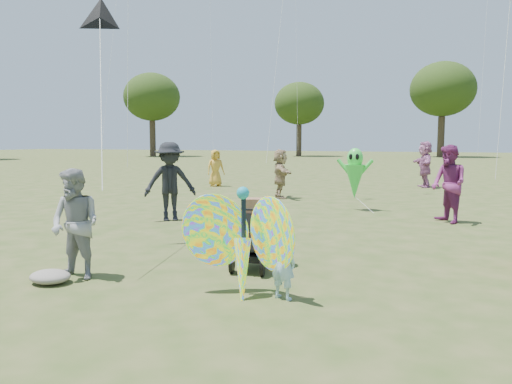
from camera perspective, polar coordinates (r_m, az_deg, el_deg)
ground at (r=7.02m, az=-2.90°, el=-10.23°), size 160.00×160.00×0.00m
child_girl at (r=6.19m, az=3.10°, el=-7.98°), size 0.39×0.31×0.93m
adult_man at (r=7.45m, az=-19.94°, el=-3.48°), size 0.79×0.63×1.56m
grey_bag at (r=7.48m, az=-22.47°, el=-8.93°), size 0.58×0.47×0.18m
crowd_b at (r=12.24m, az=-9.80°, el=1.18°), size 1.42×1.29×1.91m
crowd_d at (r=16.79m, az=2.80°, el=2.11°), size 1.15×1.59×1.66m
crowd_e at (r=12.59m, az=21.17°, el=0.86°), size 1.08×1.14×1.85m
crowd_g at (r=21.19m, az=-4.65°, el=2.76°), size 0.88×0.89×1.55m
crowd_j at (r=21.80m, az=18.74°, el=3.03°), size 1.08×1.86×1.91m
jogging_stroller at (r=7.60m, az=0.08°, el=-4.23°), size 0.64×1.11×1.09m
butterfly_kite at (r=6.27m, az=-1.52°, el=-5.97°), size 1.74×0.75×1.58m
delta_kite_rig at (r=9.93m, az=-17.42°, el=18.29°), size 1.99×2.36×3.31m
alien_kite at (r=14.13m, az=11.22°, el=1.85°), size 1.12×0.69×1.74m
tree_line at (r=51.40m, az=22.32°, el=11.01°), size 91.78×33.60×10.79m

